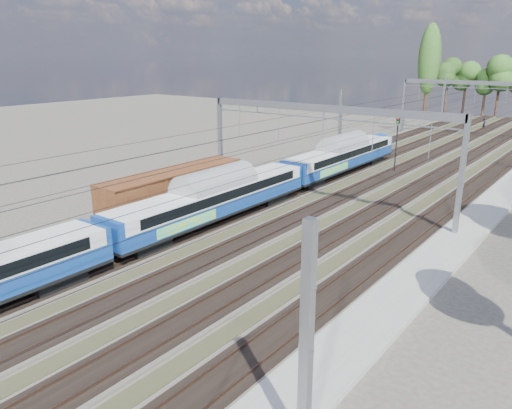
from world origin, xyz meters
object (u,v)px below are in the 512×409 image
Objects in this scene: emu_train at (211,194)px; signal_near at (397,138)px; worker at (484,124)px; freight_boxcar at (174,189)px.

signal_near is (4.39, 26.05, 1.44)m from emu_train.
worker is 0.31× the size of signal_near.
signal_near is at bearing -167.34° from worker.
signal_near is at bearing 70.91° from freight_boxcar.
worker is at bearing 86.81° from emu_train.
emu_train is at bearing -107.91° from signal_near.
signal_near reaches higher than freight_boxcar.
freight_boxcar is 68.75m from worker.
freight_boxcar is 27.26m from signal_near.
freight_boxcar reaches higher than worker.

